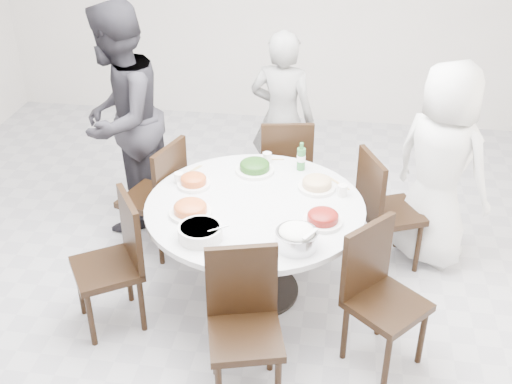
# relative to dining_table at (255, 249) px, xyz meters

# --- Properties ---
(floor) EXTENTS (6.00, 6.00, 0.01)m
(floor) POSITION_rel_dining_table_xyz_m (-0.29, 0.16, -0.38)
(floor) COLOR #B7B7BC
(floor) RESTS_ON ground
(dining_table) EXTENTS (1.50, 1.50, 0.75)m
(dining_table) POSITION_rel_dining_table_xyz_m (0.00, 0.00, 0.00)
(dining_table) COLOR silver
(dining_table) RESTS_ON floor
(chair_ne) EXTENTS (0.55, 0.55, 0.95)m
(chair_ne) POSITION_rel_dining_table_xyz_m (0.96, 0.51, 0.10)
(chair_ne) COLOR black
(chair_ne) RESTS_ON floor
(chair_n) EXTENTS (0.49, 0.49, 0.95)m
(chair_n) POSITION_rel_dining_table_xyz_m (0.09, 1.09, 0.10)
(chair_n) COLOR black
(chair_n) RESTS_ON floor
(chair_nw) EXTENTS (0.53, 0.53, 0.95)m
(chair_nw) POSITION_rel_dining_table_xyz_m (-0.88, 0.44, 0.10)
(chair_nw) COLOR black
(chair_nw) RESTS_ON floor
(chair_sw) EXTENTS (0.58, 0.58, 0.95)m
(chair_sw) POSITION_rel_dining_table_xyz_m (-0.92, -0.47, 0.10)
(chair_sw) COLOR black
(chair_sw) RESTS_ON floor
(chair_s) EXTENTS (0.51, 0.51, 0.95)m
(chair_s) POSITION_rel_dining_table_xyz_m (0.09, -0.96, 0.10)
(chair_s) COLOR black
(chair_s) RESTS_ON floor
(chair_se) EXTENTS (0.59, 0.59, 0.95)m
(chair_se) POSITION_rel_dining_table_xyz_m (0.90, -0.56, 0.10)
(chair_se) COLOR black
(chair_se) RESTS_ON floor
(diner_right) EXTENTS (0.93, 0.89, 1.60)m
(diner_right) POSITION_rel_dining_table_xyz_m (1.29, 0.65, 0.43)
(diner_right) COLOR white
(diner_right) RESTS_ON floor
(diner_middle) EXTENTS (0.62, 0.46, 1.55)m
(diner_middle) POSITION_rel_dining_table_xyz_m (0.03, 1.39, 0.40)
(diner_middle) COLOR black
(diner_middle) RESTS_ON floor
(diner_left) EXTENTS (0.79, 0.97, 1.88)m
(diner_left) POSITION_rel_dining_table_xyz_m (-1.21, 0.82, 0.56)
(diner_left) COLOR black
(diner_left) RESTS_ON floor
(dish_greens) EXTENTS (0.29, 0.29, 0.07)m
(dish_greens) POSITION_rel_dining_table_xyz_m (-0.07, 0.46, 0.41)
(dish_greens) COLOR white
(dish_greens) RESTS_ON dining_table
(dish_pale) EXTENTS (0.27, 0.27, 0.07)m
(dish_pale) POSITION_rel_dining_table_xyz_m (0.40, 0.27, 0.41)
(dish_pale) COLOR white
(dish_pale) RESTS_ON dining_table
(dish_orange) EXTENTS (0.24, 0.24, 0.06)m
(dish_orange) POSITION_rel_dining_table_xyz_m (-0.47, 0.19, 0.41)
(dish_orange) COLOR white
(dish_orange) RESTS_ON dining_table
(dish_redbrown) EXTENTS (0.26, 0.26, 0.06)m
(dish_redbrown) POSITION_rel_dining_table_xyz_m (0.47, -0.16, 0.41)
(dish_redbrown) COLOR white
(dish_redbrown) RESTS_ON dining_table
(dish_tofu) EXTENTS (0.28, 0.28, 0.07)m
(dish_tofu) POSITION_rel_dining_table_xyz_m (-0.40, -0.19, 0.41)
(dish_tofu) COLOR white
(dish_tofu) RESTS_ON dining_table
(rice_bowl) EXTENTS (0.26, 0.26, 0.11)m
(rice_bowl) POSITION_rel_dining_table_xyz_m (0.32, -0.45, 0.43)
(rice_bowl) COLOR silver
(rice_bowl) RESTS_ON dining_table
(soup_bowl) EXTENTS (0.28, 0.28, 0.09)m
(soup_bowl) POSITION_rel_dining_table_xyz_m (-0.28, -0.45, 0.42)
(soup_bowl) COLOR white
(soup_bowl) RESTS_ON dining_table
(beverage_bottle) EXTENTS (0.06, 0.06, 0.22)m
(beverage_bottle) POSITION_rel_dining_table_xyz_m (0.26, 0.55, 0.48)
(beverage_bottle) COLOR #2C6E32
(beverage_bottle) RESTS_ON dining_table
(tea_cups) EXTENTS (0.07, 0.07, 0.08)m
(tea_cups) POSITION_rel_dining_table_xyz_m (0.04, 0.59, 0.42)
(tea_cups) COLOR white
(tea_cups) RESTS_ON dining_table
(chopsticks) EXTENTS (0.24, 0.04, 0.01)m
(chopsticks) POSITION_rel_dining_table_xyz_m (0.01, 0.62, 0.38)
(chopsticks) COLOR tan
(chopsticks) RESTS_ON dining_table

